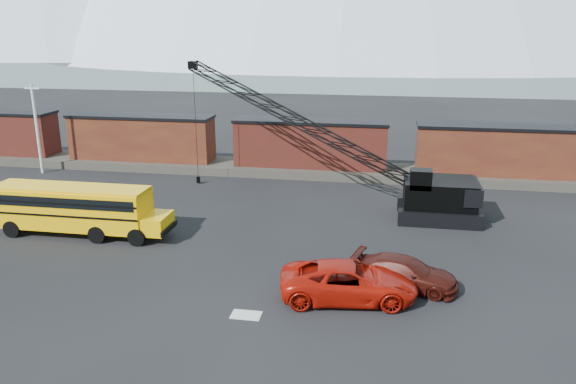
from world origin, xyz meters
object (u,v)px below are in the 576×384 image
(school_bus, at_px, (77,208))
(maroon_suv, at_px, (405,273))
(crawler_crane, at_px, (300,122))
(red_pickup, at_px, (349,281))

(school_bus, height_order, maroon_suv, school_bus)
(maroon_suv, bearing_deg, school_bus, 92.95)
(school_bus, bearing_deg, crawler_crane, 37.79)
(school_bus, height_order, red_pickup, school_bus)
(red_pickup, height_order, crawler_crane, crawler_crane)
(school_bus, distance_m, red_pickup, 18.62)
(school_bus, bearing_deg, red_pickup, -18.27)
(red_pickup, relative_size, crawler_crane, 0.30)
(school_bus, relative_size, crawler_crane, 0.52)
(red_pickup, relative_size, maroon_suv, 1.24)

